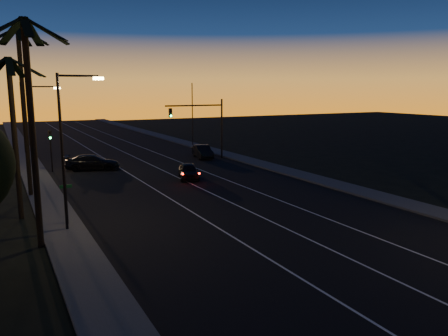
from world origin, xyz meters
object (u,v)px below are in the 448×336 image
signal_mast (204,119)px  lead_car (188,171)px  cross_car (93,162)px  right_car (203,152)px

signal_mast → lead_car: signal_mast is taller
lead_car → cross_car: size_ratio=0.85×
signal_mast → lead_car: size_ratio=1.44×
right_car → lead_car: bearing=-121.1°
cross_car → right_car: bearing=8.4°
signal_mast → cross_car: signal_mast is taller
right_car → signal_mast: bearing=-108.4°
signal_mast → cross_car: bearing=-176.6°
signal_mast → lead_car: (-5.94, -9.33, -4.06)m
lead_car → right_car: size_ratio=1.02×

